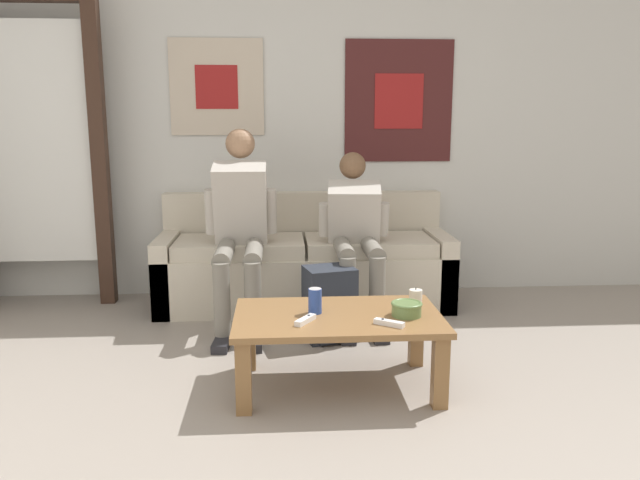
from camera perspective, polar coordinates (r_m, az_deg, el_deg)
The scene contains 13 objects.
ground_plane at distance 2.47m, azimuth 1.21°, elevation -20.96°, with size 18.00×18.00×0.00m, color gray.
wall_back at distance 4.64m, azimuth -1.51°, elevation 10.78°, with size 10.00×0.07×2.55m.
door_frame at distance 4.73m, azimuth -24.91°, elevation 8.81°, with size 1.00×0.10×2.15m.
couch at distance 4.42m, azimuth -1.43°, elevation -2.37°, with size 2.02×0.69×0.77m.
coffee_table at distance 3.06m, azimuth 1.63°, elevation -7.97°, with size 1.00×0.61×0.37m.
person_seated_adult at distance 4.00m, azimuth -7.33°, elevation 1.76°, with size 0.47×0.93×1.24m.
person_seated_teen at distance 4.03m, azimuth 3.32°, elevation 0.85°, with size 0.47×0.84×1.08m.
backpack at distance 3.72m, azimuth 0.92°, elevation -6.00°, with size 0.33×0.31×0.44m.
ceramic_bowl at distance 3.03m, azimuth 7.92°, elevation -6.19°, with size 0.15×0.15×0.07m.
pillar_candle at distance 3.23m, azimuth 8.74°, elevation -5.16°, with size 0.07×0.07×0.09m.
drink_can_blue at distance 3.04m, azimuth -0.46°, elevation -5.58°, with size 0.07×0.07×0.12m.
game_controller_near_left at distance 2.90m, azimuth 6.34°, elevation -7.55°, with size 0.14×0.11×0.03m.
game_controller_near_right at distance 2.92m, azimuth -1.35°, elevation -7.33°, with size 0.11×0.14×0.03m.
Camera 1 is at (-0.19, -2.08, 1.31)m, focal length 35.00 mm.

